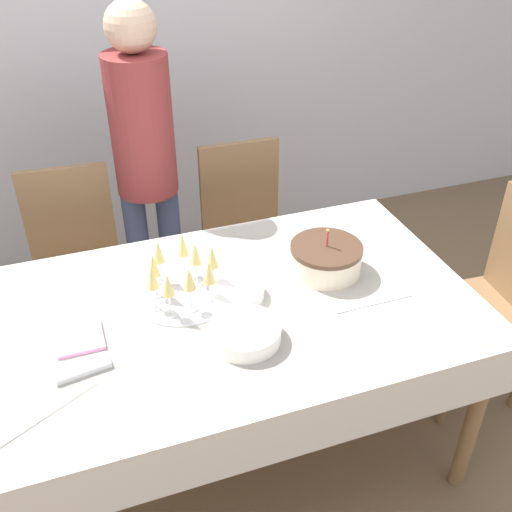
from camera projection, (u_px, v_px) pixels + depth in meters
name	position (u px, v px, depth m)	size (l,w,h in m)	color
ground_plane	(217.00, 453.00, 2.52)	(12.00, 12.00, 0.00)	brown
wall_back	(113.00, 24.00, 3.15)	(8.00, 0.05, 2.70)	silver
dining_table	(210.00, 332.00, 2.14)	(1.88, 1.04, 0.78)	silver
dining_chair_far_left	(76.00, 263.00, 2.77)	(0.45, 0.45, 0.96)	olive
dining_chair_far_right	(246.00, 231.00, 3.00)	(0.43, 0.43, 0.96)	olive
dining_chair_right_end	(495.00, 294.00, 2.57)	(0.45, 0.45, 0.96)	olive
birthday_cake	(326.00, 258.00, 2.25)	(0.27, 0.27, 0.19)	beige
champagne_tray	(181.00, 275.00, 2.10)	(0.35, 0.35, 0.18)	silver
plate_stack_main	(245.00, 333.00, 1.94)	(0.24, 0.24, 0.06)	silver
plate_stack_dessert	(237.00, 292.00, 2.13)	(0.19, 0.19, 0.04)	white
cake_knife	(374.00, 303.00, 2.11)	(0.30, 0.02, 0.00)	silver
fork_pile	(82.00, 368.00, 1.83)	(0.18, 0.09, 0.02)	silver
napkin_pile	(80.00, 338.00, 1.95)	(0.15, 0.15, 0.01)	pink
person_standing	(144.00, 151.00, 2.69)	(0.28, 0.28, 1.63)	#3F4C72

